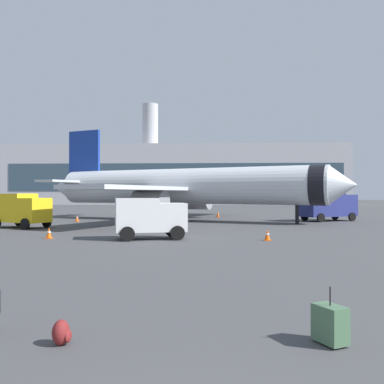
# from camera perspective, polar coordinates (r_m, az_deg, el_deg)

# --- Properties ---
(airplane_at_gate) EXTENTS (34.20, 31.37, 10.50)m
(airplane_at_gate) POSITION_cam_1_polar(r_m,az_deg,el_deg) (46.17, -1.27, 0.72)
(airplane_at_gate) COLOR silver
(airplane_at_gate) RESTS_ON ground
(service_truck) EXTENTS (5.28, 4.07, 2.90)m
(service_truck) POSITION_cam_1_polar(r_m,az_deg,el_deg) (39.06, -21.75, -2.09)
(service_truck) COLOR yellow
(service_truck) RESTS_ON ground
(fuel_truck) EXTENTS (6.44, 4.86, 3.20)m
(fuel_truck) POSITION_cam_1_polar(r_m,az_deg,el_deg) (47.59, 17.59, -1.56)
(fuel_truck) COLOR navy
(fuel_truck) RESTS_ON ground
(cargo_van) EXTENTS (4.76, 3.25, 2.60)m
(cargo_van) POSITION_cam_1_polar(r_m,az_deg,el_deg) (27.35, -5.66, -3.23)
(cargo_van) COLOR white
(cargo_van) RESTS_ON ground
(safety_cone_near) EXTENTS (0.44, 0.44, 0.81)m
(safety_cone_near) POSITION_cam_1_polar(r_m,az_deg,el_deg) (52.99, 3.47, -2.92)
(safety_cone_near) COLOR #F2590C
(safety_cone_near) RESTS_ON ground
(safety_cone_mid) EXTENTS (0.44, 0.44, 0.69)m
(safety_cone_mid) POSITION_cam_1_polar(r_m,az_deg,el_deg) (26.88, 9.98, -5.66)
(safety_cone_mid) COLOR #F2590C
(safety_cone_mid) RESTS_ON ground
(safety_cone_far) EXTENTS (0.44, 0.44, 0.73)m
(safety_cone_far) POSITION_cam_1_polar(r_m,az_deg,el_deg) (29.16, -18.48, -5.19)
(safety_cone_far) COLOR #F2590C
(safety_cone_far) RESTS_ON ground
(safety_cone_outer) EXTENTS (0.44, 0.44, 0.65)m
(safety_cone_outer) POSITION_cam_1_polar(r_m,az_deg,el_deg) (46.20, -15.03, -3.41)
(safety_cone_outer) COLOR #F2590C
(safety_cone_outer) RESTS_ON ground
(rolling_suitcase) EXTENTS (0.65, 0.75, 1.10)m
(rolling_suitcase) POSITION_cam_1_polar(r_m,az_deg,el_deg) (8.96, 17.89, -16.34)
(rolling_suitcase) COLOR #476B4C
(rolling_suitcase) RESTS_ON ground
(traveller_backpack) EXTENTS (0.36, 0.40, 0.48)m
(traveller_backpack) POSITION_cam_1_polar(r_m,az_deg,el_deg) (8.92, -16.95, -17.47)
(traveller_backpack) COLOR maroon
(traveller_backpack) RESTS_ON ground
(terminal_building) EXTENTS (91.68, 17.71, 28.04)m
(terminal_building) POSITION_cam_1_polar(r_m,az_deg,el_deg) (119.91, -2.15, 2.27)
(terminal_building) COLOR #B2B2B7
(terminal_building) RESTS_ON ground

